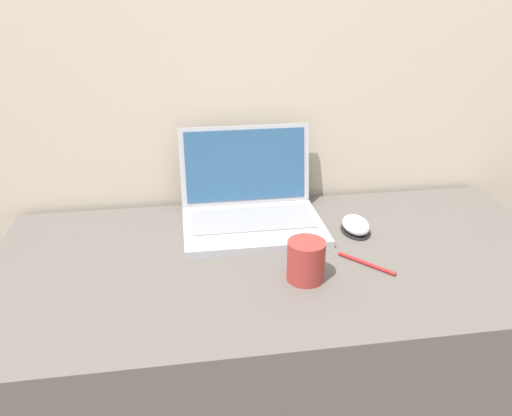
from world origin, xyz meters
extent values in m
cube|color=beige|center=(0.00, 0.72, 1.25)|extent=(7.00, 0.04, 2.50)
cube|color=#5B5651|center=(0.00, 0.34, 0.36)|extent=(1.40, 0.68, 0.72)
cube|color=#ADADB2|center=(-0.06, 0.49, 0.73)|extent=(0.37, 0.27, 0.02)
cube|color=gray|center=(-0.06, 0.51, 0.74)|extent=(0.32, 0.15, 0.00)
cube|color=#ADADB2|center=(-0.06, 0.64, 0.85)|extent=(0.37, 0.05, 0.22)
cube|color=#2D567F|center=(-0.06, 0.63, 0.85)|extent=(0.34, 0.04, 0.20)
cylinder|color=#9E332D|center=(0.02, 0.23, 0.77)|extent=(0.08, 0.08, 0.09)
cylinder|color=black|center=(0.02, 0.23, 0.81)|extent=(0.07, 0.07, 0.01)
ellipsoid|color=black|center=(0.21, 0.44, 0.72)|extent=(0.07, 0.11, 0.01)
ellipsoid|color=silver|center=(0.21, 0.44, 0.74)|extent=(0.07, 0.10, 0.04)
cylinder|color=#A51E1E|center=(0.18, 0.27, 0.72)|extent=(0.10, 0.12, 0.01)
camera|label=1|loc=(-0.23, -0.69, 1.32)|focal=35.00mm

